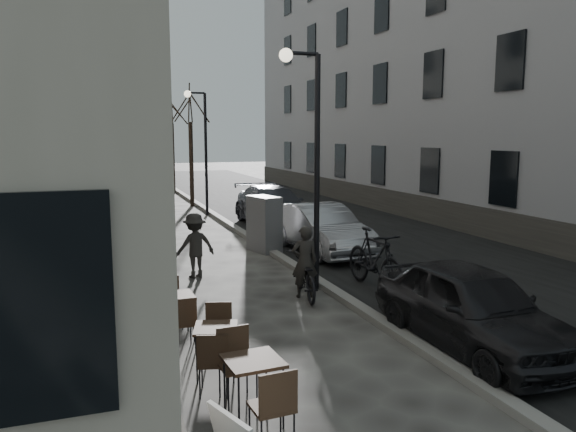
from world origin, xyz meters
TOP-DOWN VIEW (x-y plane):
  - ground at (0.00, 0.00)m, footprint 120.00×120.00m
  - road at (3.85, 16.00)m, footprint 7.30×60.00m
  - kerb at (0.20, 16.00)m, footprint 0.25×60.00m
  - building_right at (9.50, 16.50)m, footprint 4.00×35.00m
  - streetlamp_near at (-0.17, 6.00)m, footprint 0.90×0.28m
  - streetlamp_far at (-0.17, 18.00)m, footprint 0.90×0.28m
  - tree_near at (-0.10, 21.00)m, footprint 2.40×2.40m
  - tree_far at (-0.10, 27.00)m, footprint 2.40×2.40m
  - bistro_set_a at (-2.89, 0.91)m, footprint 0.68×1.59m
  - bistro_set_b at (-3.02, 2.32)m, footprint 0.78×1.50m
  - bistro_set_c at (-3.35, 3.99)m, footprint 0.63×1.50m
  - utility_cabinet at (0.10, 10.19)m, footprint 0.84×1.18m
  - bicycle at (-0.46, 5.51)m, footprint 0.87×1.82m
  - cyclist_rider at (-0.46, 5.51)m, footprint 0.60×0.44m
  - pedestrian_near at (-3.05, 9.12)m, footprint 0.94×0.81m
  - pedestrian_mid at (-2.32, 7.89)m, footprint 1.10×0.79m
  - pedestrian_far at (-3.48, 11.79)m, footprint 1.10×1.02m
  - car_near at (1.00, 1.99)m, footprint 1.60×3.96m
  - car_mid at (1.57, 9.45)m, footprint 1.68×4.26m
  - car_far at (1.77, 14.51)m, footprint 2.03×4.95m
  - moped at (1.20, 5.57)m, footprint 0.76×2.23m

SIDE VIEW (x-z plane):
  - ground at x=0.00m, z-range 0.00..0.00m
  - road at x=3.85m, z-range 0.00..0.00m
  - kerb at x=0.20m, z-range 0.00..0.12m
  - bistro_set_b at x=-3.02m, z-range 0.01..0.87m
  - bistro_set_c at x=-3.35m, z-range 0.01..0.89m
  - bicycle at x=-0.46m, z-range 0.00..0.92m
  - bistro_set_a at x=-2.89m, z-range 0.01..0.94m
  - moped at x=1.20m, z-range 0.00..1.32m
  - car_near at x=1.00m, z-range 0.00..1.35m
  - car_mid at x=1.57m, z-range 0.00..1.38m
  - car_far at x=1.77m, z-range 0.00..1.43m
  - cyclist_rider at x=-0.46m, z-range 0.00..1.50m
  - pedestrian_mid at x=-2.32m, z-range 0.00..1.53m
  - utility_cabinet at x=0.10m, z-range 0.00..1.60m
  - pedestrian_near at x=-3.05m, z-range 0.00..1.68m
  - pedestrian_far at x=-3.48m, z-range 0.00..1.81m
  - streetlamp_near at x=-0.17m, z-range 0.62..5.71m
  - streetlamp_far at x=-0.17m, z-range 0.62..5.71m
  - tree_near at x=-0.10m, z-range 1.81..7.51m
  - tree_far at x=-0.10m, z-range 1.81..7.51m
  - building_right at x=9.50m, z-range 0.00..16.00m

